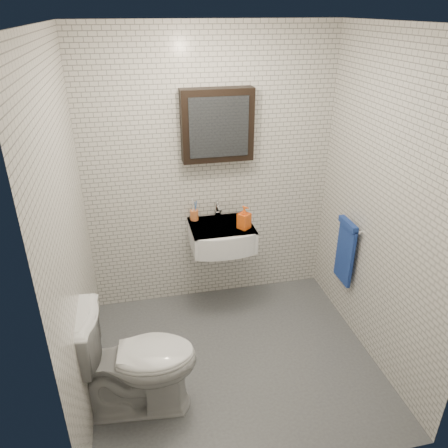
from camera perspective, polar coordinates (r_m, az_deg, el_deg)
ground at (r=3.71m, az=1.54°, el=-17.43°), size 2.20×2.00×0.01m
room_shell at (r=2.89m, az=1.89°, el=3.90°), size 2.22×2.02×2.51m
washbasin at (r=3.85m, az=-0.21°, el=-1.69°), size 0.55×0.50×0.20m
faucet at (r=3.95m, az=-0.82°, el=1.69°), size 0.06×0.20×0.15m
mirror_cabinet at (r=3.69m, az=-0.88°, el=12.76°), size 0.60×0.15×0.60m
towel_rail at (r=3.87m, az=15.60°, el=-3.17°), size 0.09×0.30×0.58m
toothbrush_cup at (r=3.94m, az=-3.91°, el=1.25°), size 0.08×0.08×0.20m
soap_bottle at (r=3.76m, az=2.65°, el=0.87°), size 0.13×0.13×0.21m
toilet at (r=3.17m, az=-11.59°, el=-16.95°), size 0.88×0.56×0.86m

